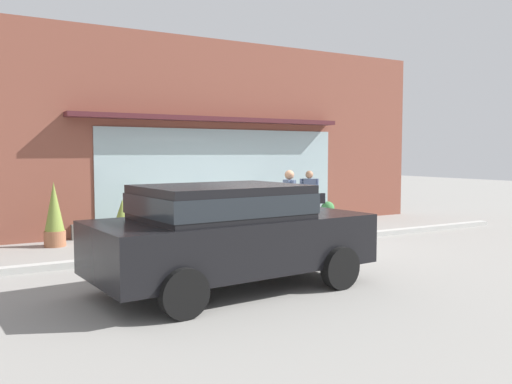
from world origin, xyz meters
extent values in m
plane|color=gray|center=(0.00, 0.00, 0.00)|extent=(60.00, 60.00, 0.00)
cube|color=#B2B2AD|center=(0.00, -0.20, 0.06)|extent=(14.00, 0.24, 0.12)
cube|color=brown|center=(0.00, 3.20, 2.54)|extent=(14.00, 0.36, 5.09)
cube|color=#9EB7BC|center=(0.36, 3.00, 1.41)|extent=(7.03, 0.03, 2.55)
cube|color=#4C1E23|center=(0.00, 2.85, 2.94)|extent=(7.63, 0.56, 0.12)
cube|color=#605E59|center=(0.00, 2.98, 0.18)|extent=(7.43, 0.20, 0.36)
cylinder|color=red|center=(1.92, 1.02, 0.03)|extent=(0.32, 0.32, 0.06)
cylinder|color=red|center=(1.92, 1.02, 0.39)|extent=(0.22, 0.22, 0.65)
sphere|color=red|center=(1.92, 1.02, 0.78)|extent=(0.24, 0.24, 0.24)
cylinder|color=red|center=(1.77, 1.02, 0.42)|extent=(0.10, 0.09, 0.09)
cylinder|color=red|center=(2.07, 1.02, 0.42)|extent=(0.10, 0.09, 0.09)
cylinder|color=red|center=(1.92, 0.87, 0.42)|extent=(0.09, 0.10, 0.09)
cylinder|color=#475675|center=(2.35, 1.68, 0.39)|extent=(0.12, 0.12, 0.78)
cylinder|color=#475675|center=(2.19, 1.75, 0.39)|extent=(0.12, 0.12, 0.78)
cube|color=#475675|center=(2.27, 1.71, 1.07)|extent=(0.39, 0.33, 0.58)
sphere|color=#A37556|center=(2.27, 1.71, 1.47)|extent=(0.21, 0.21, 0.21)
cylinder|color=#475675|center=(2.46, 1.62, 1.08)|extent=(0.08, 0.08, 0.55)
cylinder|color=#475675|center=(2.07, 1.81, 1.08)|extent=(0.08, 0.08, 0.55)
cube|color=black|center=(2.54, 1.56, 0.83)|extent=(0.26, 0.20, 0.28)
cylinder|color=#333847|center=(0.74, 0.45, 0.41)|extent=(0.12, 0.12, 0.81)
cylinder|color=#333847|center=(0.72, 0.30, 0.41)|extent=(0.12, 0.12, 0.81)
cube|color=#475675|center=(0.73, 0.37, 1.12)|extent=(0.23, 0.32, 0.61)
sphere|color=#A37556|center=(0.73, 0.37, 1.54)|extent=(0.22, 0.22, 0.22)
cylinder|color=#475675|center=(0.75, 0.57, 1.14)|extent=(0.08, 0.08, 0.58)
cylinder|color=#475675|center=(0.70, 0.18, 1.14)|extent=(0.08, 0.08, 0.58)
cube|color=black|center=(-2.51, -2.95, 0.70)|extent=(4.34, 2.17, 0.76)
cube|color=black|center=(-2.72, -2.96, 1.31)|extent=(2.43, 1.88, 0.53)
cube|color=#1E2328|center=(-2.72, -2.96, 1.31)|extent=(2.48, 1.91, 0.29)
cylinder|color=black|center=(-1.28, -1.90, 0.32)|extent=(0.66, 0.23, 0.64)
cylinder|color=black|center=(-1.14, -3.81, 0.32)|extent=(0.66, 0.23, 0.64)
cylinder|color=black|center=(-3.88, -2.09, 0.32)|extent=(0.66, 0.23, 0.64)
cylinder|color=black|center=(-3.75, -4.00, 0.32)|extent=(0.66, 0.23, 0.64)
cylinder|color=#9E6042|center=(-4.20, 2.26, 0.17)|extent=(0.46, 0.46, 0.35)
cone|color=olive|center=(-4.20, 2.26, 0.88)|extent=(0.42, 0.42, 1.08)
cylinder|color=#B7B2A3|center=(0.07, 2.30, 0.11)|extent=(0.28, 0.28, 0.22)
cone|color=#23562D|center=(0.07, 2.30, 0.52)|extent=(0.25, 0.25, 0.59)
cylinder|color=#33473D|center=(-2.70, 2.23, 0.17)|extent=(0.46, 0.46, 0.35)
cone|color=olive|center=(-2.70, 2.23, 0.66)|extent=(0.42, 0.42, 0.63)
cylinder|color=#B7B2A3|center=(3.39, 2.35, 0.14)|extent=(0.25, 0.25, 0.28)
sphere|color=#3D8442|center=(3.39, 2.35, 0.45)|extent=(0.39, 0.39, 0.39)
camera|label=1|loc=(-6.24, -10.06, 2.05)|focal=37.65mm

